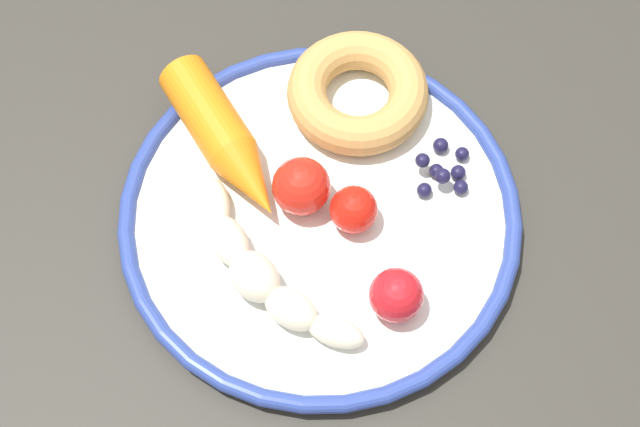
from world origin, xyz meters
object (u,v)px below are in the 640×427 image
(donut, at_px, (358,92))
(dining_table, at_px, (336,249))
(tomato_mid, at_px, (354,210))
(plate, at_px, (320,215))
(tomato_far, at_px, (301,186))
(tomato_near, at_px, (396,295))
(banana, at_px, (262,273))
(blueberry_pile, at_px, (443,169))
(carrot_orange, at_px, (225,141))

(donut, bearing_deg, dining_table, 94.65)
(dining_table, height_order, tomato_mid, tomato_mid)
(plate, distance_m, tomato_far, 0.03)
(tomato_mid, height_order, tomato_far, tomato_far)
(plate, height_order, tomato_mid, tomato_mid)
(plate, relative_size, donut, 2.72)
(donut, xyz_separation_m, tomato_mid, (-0.02, 0.09, 0.00))
(dining_table, bearing_deg, tomato_far, 31.55)
(tomato_near, height_order, tomato_mid, tomato_near)
(tomato_mid, bearing_deg, donut, -76.99)
(banana, bearing_deg, dining_table, -111.64)
(blueberry_pile, distance_m, tomato_far, 0.10)
(carrot_orange, height_order, donut, carrot_orange)
(donut, distance_m, tomato_mid, 0.10)
(donut, xyz_separation_m, blueberry_pile, (-0.07, 0.04, -0.01))
(plate, xyz_separation_m, carrot_orange, (0.08, -0.03, 0.02))
(plate, xyz_separation_m, donut, (-0.00, -0.10, 0.02))
(plate, xyz_separation_m, blueberry_pile, (-0.08, -0.05, 0.01))
(carrot_orange, relative_size, tomato_far, 3.01)
(tomato_near, relative_size, tomato_far, 0.89)
(banana, xyz_separation_m, carrot_orange, (0.05, -0.09, 0.01))
(tomato_near, height_order, tomato_far, tomato_far)
(carrot_orange, xyz_separation_m, blueberry_pile, (-0.15, -0.03, -0.01))
(blueberry_pile, bearing_deg, dining_table, 25.67)
(dining_table, distance_m, blueberry_pile, 0.13)
(banana, bearing_deg, tomato_far, -97.40)
(plate, height_order, tomato_near, tomato_near)
(dining_table, height_order, donut, donut)
(dining_table, xyz_separation_m, tomato_mid, (-0.02, 0.02, 0.12))
(tomato_far, bearing_deg, tomato_mid, 171.75)
(blueberry_pile, distance_m, tomato_mid, 0.07)
(dining_table, xyz_separation_m, tomato_far, (0.02, 0.01, 0.12))
(blueberry_pile, bearing_deg, tomato_mid, 45.12)
(dining_table, height_order, tomato_near, tomato_near)
(carrot_orange, bearing_deg, plate, 160.03)
(tomato_far, bearing_deg, tomato_near, 144.13)
(plate, bearing_deg, tomato_mid, -176.79)
(dining_table, relative_size, carrot_orange, 8.20)
(tomato_far, bearing_deg, carrot_orange, -18.85)
(blueberry_pile, xyz_separation_m, tomato_mid, (0.05, 0.05, 0.01))
(plate, relative_size, tomato_near, 7.81)
(carrot_orange, xyz_separation_m, donut, (-0.08, -0.07, -0.00))
(carrot_orange, bearing_deg, donut, -139.79)
(donut, height_order, tomato_far, tomato_far)
(banana, bearing_deg, plate, -112.15)
(tomato_mid, bearing_deg, plate, 3.21)
(donut, relative_size, tomato_mid, 3.12)
(banana, bearing_deg, tomato_mid, -128.36)
(tomato_far, bearing_deg, dining_table, -148.45)
(banana, bearing_deg, donut, -99.40)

